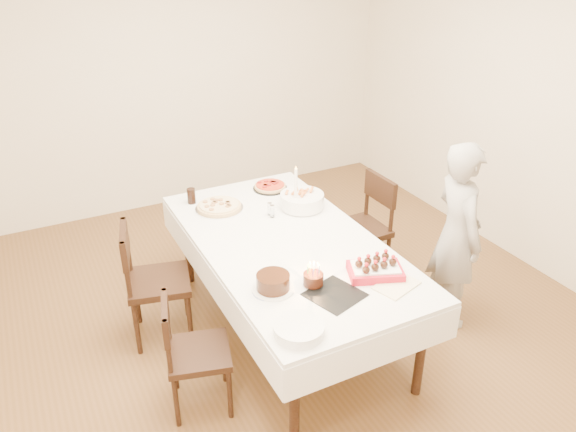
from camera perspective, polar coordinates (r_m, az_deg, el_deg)
name	(u,v)px	position (r m, az deg, el deg)	size (l,w,h in m)	color
floor	(294,325)	(4.28, 0.56, -11.05)	(5.00, 5.00, 0.00)	brown
wall_back	(178,75)	(5.84, -11.15, 13.92)	(4.50, 0.04, 2.70)	beige
wall_right	(543,110)	(5.01, 24.50, 9.75)	(0.04, 5.00, 2.70)	beige
dining_table	(288,287)	(4.03, 0.00, -7.22)	(1.14, 2.14, 0.75)	white
chair_right_savory	(359,230)	(4.63, 7.19, -1.40)	(0.46, 0.46, 0.90)	black
chair_left_savory	(159,282)	(4.05, -12.97, -6.54)	(0.46, 0.46, 0.90)	black
chair_left_dessert	(199,353)	(3.49, -9.05, -13.59)	(0.40, 0.40, 0.79)	black
person	(457,235)	(4.18, 16.75, -1.90)	(0.51, 0.34, 1.40)	#9D9894
pizza_white	(219,207)	(4.28, -7.00, 0.96)	(0.36, 0.36, 0.04)	beige
pizza_pepperoni	(270,186)	(4.59, -1.83, 3.02)	(0.28, 0.28, 0.04)	red
red_placemat	(300,204)	(4.34, 1.27, 1.20)	(0.22, 0.22, 0.01)	#B21E1E
pasta_bowl	(302,200)	(4.26, 1.43, 1.60)	(0.33, 0.33, 0.11)	white
taper_candle	(296,189)	(4.15, 0.80, 2.77)	(0.08, 0.08, 0.37)	white
shaker_pair	(272,211)	(4.12, -1.61, 0.49)	(0.08, 0.08, 0.10)	white
cola_glass	(191,196)	(4.39, -9.79, 2.02)	(0.06, 0.06, 0.12)	black
layer_cake	(273,282)	(3.32, -1.53, -6.76)	(0.25, 0.25, 0.10)	black
cake_board	(335,295)	(3.31, 4.77, -8.00)	(0.29, 0.29, 0.01)	black
birthday_cake	(313,274)	(3.34, 2.60, -5.93)	(0.12, 0.12, 0.13)	#3A1B0F
strawberry_box	(375,270)	(3.49, 8.86, -5.41)	(0.33, 0.22, 0.08)	red
box_lid	(396,286)	(3.44, 10.96, -7.00)	(0.27, 0.18, 0.02)	beige
plate_stack	(299,329)	(3.01, 1.12, -11.41)	(0.27, 0.27, 0.06)	white
china_plate	(270,291)	(3.33, -1.87, -7.60)	(0.21, 0.21, 0.01)	white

